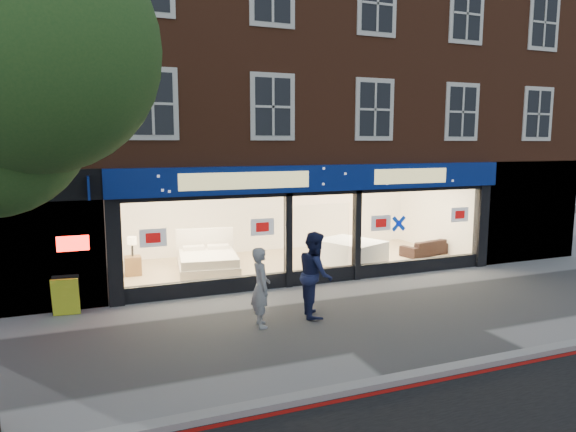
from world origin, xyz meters
TOP-DOWN VIEW (x-y plane):
  - ground at (0.00, 0.00)m, footprint 120.00×120.00m
  - kerb_line at (0.00, -3.10)m, footprint 60.00×0.10m
  - kerb_stone at (0.00, -2.90)m, footprint 60.00×0.25m
  - showroom_floor at (0.00, 5.25)m, footprint 11.00×4.50m
  - building at (-0.02, 6.93)m, footprint 19.00×8.26m
  - display_bed at (-2.85, 4.95)m, footprint 1.98×2.29m
  - bedside_table at (-4.91, 5.49)m, footprint 0.45×0.45m
  - mattress_stack at (1.60, 4.42)m, footprint 2.12×2.33m
  - sofa at (4.60, 4.65)m, footprint 1.90×1.07m
  - a_board at (-6.61, 2.69)m, footprint 0.62×0.43m
  - pedestrian_grey at (-2.70, 0.42)m, footprint 0.47×0.66m
  - pedestrian_blue at (-1.35, 0.62)m, footprint 0.94×1.09m

SIDE VIEW (x-z plane):
  - ground at x=0.00m, z-range 0.00..0.00m
  - kerb_line at x=0.00m, z-range 0.00..0.01m
  - showroom_floor at x=0.00m, z-range 0.00..0.10m
  - kerb_stone at x=0.00m, z-range 0.00..0.12m
  - sofa at x=4.60m, z-range 0.10..0.62m
  - bedside_table at x=-4.91m, z-range 0.10..0.65m
  - display_bed at x=-2.85m, z-range -0.16..1.02m
  - a_board at x=-6.61m, z-range 0.00..0.91m
  - mattress_stack at x=1.60m, z-range 0.10..0.85m
  - pedestrian_grey at x=-2.70m, z-range 0.00..1.71m
  - pedestrian_blue at x=-1.35m, z-range 0.00..1.93m
  - building at x=-0.02m, z-range 1.52..11.82m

